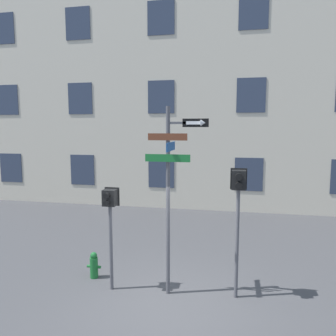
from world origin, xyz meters
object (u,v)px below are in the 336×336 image
Objects in this scene: pedestrian_signal_left at (110,211)px; pedestrian_signal_right at (238,198)px; street_sign_pole at (171,184)px; fire_hydrant at (94,265)px.

pedestrian_signal_left is 0.83× the size of pedestrian_signal_right.
pedestrian_signal_right reaches higher than pedestrian_signal_left.
street_sign_pole is at bearing -174.95° from pedestrian_signal_right.
street_sign_pole reaches higher than fire_hydrant.
street_sign_pole is 1.76× the size of pedestrian_signal_left.
fire_hydrant is at bearing 168.98° from street_sign_pole.
pedestrian_signal_right is at bearing -4.44° from fire_hydrant.
pedestrian_signal_right is at bearing 4.05° from pedestrian_signal_left.
pedestrian_signal_right is 4.05m from fire_hydrant.
pedestrian_signal_left is at bearing -176.98° from street_sign_pole.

